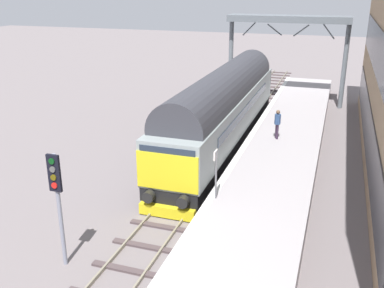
{
  "coord_description": "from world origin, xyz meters",
  "views": [
    {
      "loc": [
        6.1,
        -19.41,
        9.11
      ],
      "look_at": [
        0.2,
        -1.78,
        2.37
      ],
      "focal_mm": 41.11,
      "sensor_mm": 36.0,
      "label": 1
    }
  ],
  "objects_px": {
    "signal_post_mid": "(57,195)",
    "diesel_locomotive": "(224,106)",
    "waiting_passenger": "(277,122)",
    "platform_number_sign": "(216,167)"
  },
  "relations": [
    {
      "from": "diesel_locomotive",
      "to": "platform_number_sign",
      "type": "bearing_deg",
      "value": -77.32
    },
    {
      "from": "diesel_locomotive",
      "to": "signal_post_mid",
      "type": "distance_m",
      "value": 13.34
    },
    {
      "from": "waiting_passenger",
      "to": "signal_post_mid",
      "type": "bearing_deg",
      "value": 133.67
    },
    {
      "from": "diesel_locomotive",
      "to": "signal_post_mid",
      "type": "bearing_deg",
      "value": -99.32
    },
    {
      "from": "platform_number_sign",
      "to": "waiting_passenger",
      "type": "distance_m",
      "value": 8.27
    },
    {
      "from": "platform_number_sign",
      "to": "signal_post_mid",
      "type": "bearing_deg",
      "value": -131.64
    },
    {
      "from": "diesel_locomotive",
      "to": "waiting_passenger",
      "type": "distance_m",
      "value": 3.26
    },
    {
      "from": "diesel_locomotive",
      "to": "platform_number_sign",
      "type": "distance_m",
      "value": 8.78
    },
    {
      "from": "signal_post_mid",
      "to": "diesel_locomotive",
      "type": "bearing_deg",
      "value": 80.68
    },
    {
      "from": "diesel_locomotive",
      "to": "waiting_passenger",
      "type": "bearing_deg",
      "value": -7.14
    }
  ]
}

